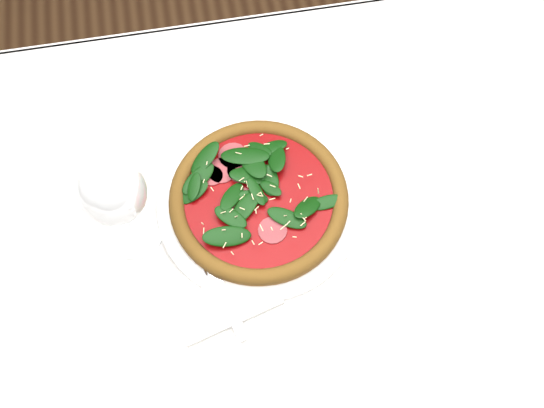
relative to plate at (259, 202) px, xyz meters
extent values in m
plane|color=brown|center=(0.01, -0.04, -0.76)|extent=(6.00, 6.00, 0.00)
cube|color=white|center=(0.01, -0.04, -0.03)|extent=(1.20, 0.80, 0.04)
cylinder|color=#48321C|center=(-0.53, 0.30, -0.40)|extent=(0.06, 0.06, 0.71)
cylinder|color=#48321C|center=(0.55, 0.30, -0.40)|extent=(0.06, 0.06, 0.71)
cube|color=white|center=(0.01, 0.36, -0.12)|extent=(1.20, 0.01, 0.22)
cylinder|color=white|center=(0.00, 0.00, 0.00)|extent=(0.31, 0.31, 0.01)
torus|color=white|center=(0.00, 0.00, 0.00)|extent=(0.31, 0.31, 0.01)
cylinder|color=brown|center=(0.00, 0.00, 0.01)|extent=(0.32, 0.32, 0.01)
torus|color=#AB7427|center=(0.00, 0.00, 0.02)|extent=(0.32, 0.32, 0.02)
cylinder|color=#900505|center=(0.00, 0.00, 0.02)|extent=(0.27, 0.27, 0.00)
cylinder|color=#933A40|center=(0.00, 0.00, 0.02)|extent=(0.24, 0.24, 0.00)
ellipsoid|color=#0B3A0A|center=(0.00, 0.00, 0.03)|extent=(0.26, 0.26, 0.02)
cylinder|color=#F7DFA1|center=(0.00, 0.00, 0.03)|extent=(0.24, 0.24, 0.00)
cylinder|color=white|center=(-0.19, -0.02, 0.00)|extent=(0.08, 0.08, 0.00)
cylinder|color=white|center=(-0.19, -0.02, 0.05)|extent=(0.01, 0.01, 0.10)
ellipsoid|color=white|center=(-0.19, -0.02, 0.15)|extent=(0.09, 0.09, 0.11)
cube|color=white|center=(-0.07, -0.14, 0.00)|extent=(0.16, 0.10, 0.01)
cube|color=silver|center=(-0.07, -0.14, 0.01)|extent=(0.04, 0.12, 0.00)
cube|color=silver|center=(-0.09, -0.08, 0.01)|extent=(0.03, 0.05, 0.00)
camera|label=1|loc=(-0.05, -0.37, 0.82)|focal=40.00mm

